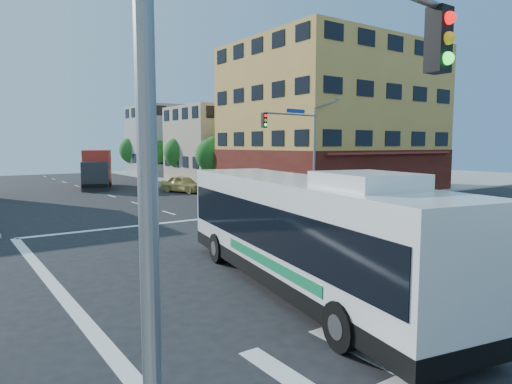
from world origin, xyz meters
TOP-DOWN VIEW (x-y plane):
  - ground at (0.00, 0.00)m, footprint 120.00×120.00m
  - sidewalk_ne at (35.00, 35.00)m, footprint 50.00×50.00m
  - corner_building_ne at (19.99, 18.48)m, footprint 18.10×15.44m
  - building_east_near at (16.98, 33.98)m, footprint 12.06×10.06m
  - building_east_far at (16.98, 47.98)m, footprint 12.06×10.06m
  - signal_mast_ne at (9.08, 10.62)m, footprint 7.91×1.13m
  - signal_mast_sw at (-9.08, -10.64)m, footprint 7.91×1.01m
  - street_tree_a at (11.90, 27.92)m, footprint 3.60×3.60m
  - street_tree_b at (11.90, 35.92)m, footprint 3.80×3.80m
  - street_tree_c at (11.90, 43.92)m, footprint 3.40×3.40m
  - street_tree_d at (11.90, 51.92)m, footprint 4.00×4.00m
  - transit_bus at (-3.29, -4.14)m, footprint 5.18×13.17m
  - box_truck at (1.21, 33.39)m, footprint 5.16×9.01m
  - parked_car at (6.51, 24.18)m, footprint 3.36×4.98m

SIDE VIEW (x-z plane):
  - ground at x=0.00m, z-range 0.00..0.00m
  - sidewalk_ne at x=35.00m, z-range 0.00..0.15m
  - parked_car at x=6.51m, z-range 0.00..1.58m
  - transit_bus at x=-3.29m, z-range -0.04..3.77m
  - box_truck at x=1.21m, z-range -0.06..3.84m
  - street_tree_c at x=11.90m, z-range 0.82..6.11m
  - street_tree_a at x=11.90m, z-range 0.83..6.35m
  - street_tree_b at x=11.90m, z-range 0.85..6.65m
  - street_tree_d at x=11.90m, z-range 0.87..6.90m
  - building_east_near at x=16.98m, z-range 0.01..9.01m
  - signal_mast_ne at x=9.08m, z-range 0.95..9.02m
  - signal_mast_sw at x=-9.08m, z-range 0.95..9.02m
  - building_east_far at x=16.98m, z-range 0.01..10.01m
  - corner_building_ne at x=19.99m, z-range -1.11..12.89m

